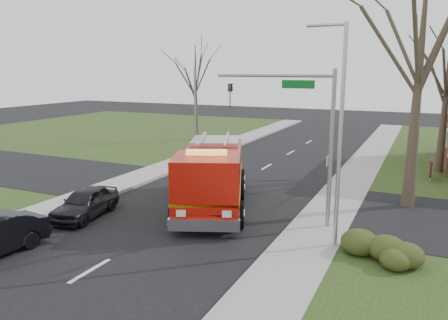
% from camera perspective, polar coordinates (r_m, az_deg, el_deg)
% --- Properties ---
extents(ground, '(120.00, 120.00, 0.00)m').
position_cam_1_polar(ground, '(20.52, -5.80, -7.55)').
color(ground, black).
rests_on(ground, ground).
extents(sidewalk_right, '(2.40, 80.00, 0.15)m').
position_cam_1_polar(sidewalk_right, '(18.29, 11.40, -9.93)').
color(sidewalk_right, '#9A9994').
rests_on(sidewalk_right, ground).
extents(sidewalk_left, '(2.40, 80.00, 0.15)m').
position_cam_1_polar(sidewalk_left, '(24.14, -18.61, -4.97)').
color(sidewalk_left, '#9A9994').
rests_on(sidewalk_left, ground).
extents(health_center_sign, '(0.12, 2.00, 1.40)m').
position_cam_1_polar(health_center_sign, '(29.69, 25.42, -0.85)').
color(health_center_sign, '#4C1117').
rests_on(health_center_sign, ground).
extents(hedge_corner, '(2.80, 2.00, 0.90)m').
position_cam_1_polar(hedge_corner, '(16.80, 20.10, -10.58)').
color(hedge_corner, '#2E3513').
rests_on(hedge_corner, lawn_right).
extents(bare_tree_near, '(6.00, 6.00, 12.00)m').
position_cam_1_polar(bare_tree_near, '(22.61, 24.30, 12.39)').
color(bare_tree_near, '#32271D').
rests_on(bare_tree_near, ground).
extents(bare_tree_far, '(5.25, 5.25, 10.50)m').
position_cam_1_polar(bare_tree_far, '(31.61, 27.24, 9.96)').
color(bare_tree_far, '#32271D').
rests_on(bare_tree_far, ground).
extents(bare_tree_left, '(4.50, 4.50, 9.00)m').
position_cam_1_polar(bare_tree_left, '(41.73, -3.72, 10.05)').
color(bare_tree_left, '#32271D').
rests_on(bare_tree_left, ground).
extents(traffic_signal_mast, '(5.29, 0.18, 6.80)m').
position_cam_1_polar(traffic_signal_mast, '(18.83, 10.13, 5.31)').
color(traffic_signal_mast, gray).
rests_on(traffic_signal_mast, ground).
extents(streetlight_pole, '(1.48, 0.16, 8.40)m').
position_cam_1_polar(streetlight_pole, '(16.50, 14.79, 3.67)').
color(streetlight_pole, '#B7BABF').
rests_on(streetlight_pole, ground).
extents(utility_pole_far, '(0.14, 0.14, 7.00)m').
position_cam_1_polar(utility_pole_far, '(35.06, -3.79, 6.36)').
color(utility_pole_far, gray).
rests_on(utility_pole_far, ground).
extents(fire_engine, '(5.86, 8.92, 3.41)m').
position_cam_1_polar(fire_engine, '(21.49, -1.62, -2.31)').
color(fire_engine, '#B61108').
rests_on(fire_engine, ground).
extents(parked_car_maroon, '(2.22, 4.22, 1.37)m').
position_cam_1_polar(parked_car_maroon, '(21.42, -17.66, -5.30)').
color(parked_car_maroon, black).
rests_on(parked_car_maroon, ground).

